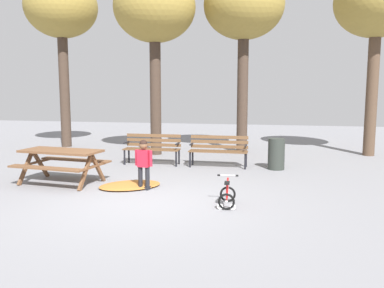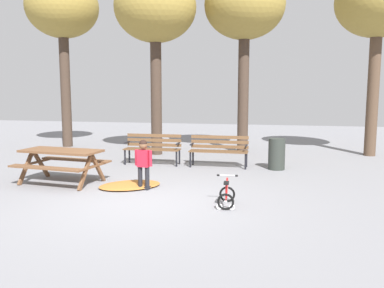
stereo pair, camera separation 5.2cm
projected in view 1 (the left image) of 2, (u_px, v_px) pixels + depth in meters
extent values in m
plane|color=gray|center=(142.00, 202.00, 7.62)|extent=(36.00, 36.00, 0.00)
cube|color=brown|center=(61.00, 151.00, 9.06)|extent=(1.88, 0.97, 0.05)
cube|color=brown|center=(45.00, 168.00, 8.58)|extent=(1.82, 0.45, 0.04)
cube|color=brown|center=(76.00, 160.00, 9.62)|extent=(1.82, 0.45, 0.04)
cube|color=brown|center=(26.00, 168.00, 9.12)|extent=(0.13, 0.57, 0.76)
cube|color=brown|center=(41.00, 164.00, 9.59)|extent=(0.13, 0.57, 0.76)
cube|color=brown|center=(33.00, 163.00, 9.35)|extent=(0.21, 1.10, 0.04)
cube|color=brown|center=(85.00, 172.00, 8.63)|extent=(0.13, 0.57, 0.76)
cube|color=brown|center=(98.00, 168.00, 9.10)|extent=(0.13, 0.57, 0.76)
cube|color=brown|center=(92.00, 167.00, 8.86)|extent=(0.21, 1.10, 0.04)
cube|color=brown|center=(153.00, 148.00, 11.58)|extent=(1.60, 0.10, 0.03)
cube|color=brown|center=(152.00, 149.00, 11.46)|extent=(1.60, 0.10, 0.03)
cube|color=brown|center=(151.00, 150.00, 11.35)|extent=(1.60, 0.10, 0.03)
cube|color=brown|center=(150.00, 150.00, 11.23)|extent=(1.60, 0.10, 0.03)
cube|color=brown|center=(154.00, 145.00, 11.60)|extent=(1.60, 0.07, 0.09)
cube|color=brown|center=(154.00, 140.00, 11.59)|extent=(1.60, 0.07, 0.09)
cube|color=brown|center=(154.00, 136.00, 11.57)|extent=(1.60, 0.07, 0.09)
cylinder|color=black|center=(176.00, 159.00, 11.14)|extent=(0.05, 0.05, 0.44)
cylinder|color=black|center=(179.00, 157.00, 11.49)|extent=(0.05, 0.05, 0.44)
cube|color=black|center=(178.00, 144.00, 11.26)|extent=(0.05, 0.40, 0.03)
cylinder|color=black|center=(125.00, 157.00, 11.42)|extent=(0.05, 0.05, 0.44)
cylinder|color=black|center=(129.00, 155.00, 11.77)|extent=(0.05, 0.05, 0.44)
cube|color=black|center=(126.00, 142.00, 11.54)|extent=(0.05, 0.40, 0.03)
cube|color=brown|center=(219.00, 150.00, 11.19)|extent=(1.60, 0.08, 0.03)
cube|color=brown|center=(218.00, 151.00, 11.07)|extent=(1.60, 0.08, 0.03)
cube|color=brown|center=(218.00, 152.00, 10.95)|extent=(1.60, 0.08, 0.03)
cube|color=brown|center=(217.00, 152.00, 10.84)|extent=(1.60, 0.08, 0.03)
cube|color=brown|center=(219.00, 147.00, 11.21)|extent=(1.60, 0.06, 0.09)
cube|color=brown|center=(219.00, 142.00, 11.20)|extent=(1.60, 0.06, 0.09)
cube|color=brown|center=(219.00, 137.00, 11.18)|extent=(1.60, 0.06, 0.09)
cylinder|color=black|center=(245.00, 161.00, 10.74)|extent=(0.05, 0.05, 0.44)
cylinder|color=black|center=(246.00, 159.00, 11.09)|extent=(0.05, 0.05, 0.44)
cube|color=black|center=(246.00, 145.00, 10.86)|extent=(0.04, 0.40, 0.03)
cylinder|color=black|center=(190.00, 159.00, 11.03)|extent=(0.05, 0.05, 0.44)
cylinder|color=black|center=(193.00, 157.00, 11.38)|extent=(0.05, 0.05, 0.44)
cube|color=black|center=(191.00, 144.00, 11.15)|extent=(0.04, 0.40, 0.03)
cylinder|color=black|center=(147.00, 178.00, 8.54)|extent=(0.10, 0.10, 0.49)
cube|color=black|center=(148.00, 188.00, 8.57)|extent=(0.12, 0.17, 0.06)
cylinder|color=black|center=(140.00, 178.00, 8.60)|extent=(0.10, 0.10, 0.49)
cube|color=black|center=(141.00, 187.00, 8.63)|extent=(0.12, 0.17, 0.06)
cube|color=#B71E33|center=(144.00, 158.00, 8.52)|extent=(0.27, 0.19, 0.36)
sphere|color=brown|center=(143.00, 145.00, 8.48)|extent=(0.18, 0.18, 0.18)
sphere|color=black|center=(143.00, 144.00, 8.48)|extent=(0.17, 0.17, 0.17)
cylinder|color=#B71E33|center=(151.00, 158.00, 8.46)|extent=(0.07, 0.07, 0.34)
cylinder|color=#B71E33|center=(137.00, 157.00, 8.58)|extent=(0.07, 0.07, 0.34)
torus|color=black|center=(228.00, 194.00, 7.60)|extent=(0.30, 0.06, 0.30)
cylinder|color=silver|center=(228.00, 194.00, 7.60)|extent=(0.05, 0.04, 0.04)
torus|color=black|center=(226.00, 202.00, 7.09)|extent=(0.30, 0.06, 0.30)
cylinder|color=silver|center=(226.00, 202.00, 7.09)|extent=(0.05, 0.04, 0.04)
torus|color=white|center=(220.00, 207.00, 7.12)|extent=(0.11, 0.03, 0.11)
torus|color=white|center=(233.00, 207.00, 7.09)|extent=(0.11, 0.03, 0.11)
cylinder|color=red|center=(227.00, 188.00, 7.40)|extent=(0.06, 0.31, 0.32)
cylinder|color=red|center=(227.00, 191.00, 7.25)|extent=(0.04, 0.08, 0.27)
cylinder|color=red|center=(227.00, 200.00, 7.19)|extent=(0.04, 0.20, 0.05)
cylinder|color=silver|center=(228.00, 186.00, 7.56)|extent=(0.04, 0.07, 0.32)
cylinder|color=red|center=(227.00, 183.00, 7.37)|extent=(0.06, 0.32, 0.05)
cube|color=black|center=(227.00, 183.00, 7.21)|extent=(0.10, 0.18, 0.04)
cylinder|color=silver|center=(228.00, 175.00, 7.51)|extent=(0.34, 0.05, 0.02)
cylinder|color=black|center=(219.00, 175.00, 7.53)|extent=(0.05, 0.04, 0.04)
cylinder|color=black|center=(237.00, 176.00, 7.49)|extent=(0.05, 0.04, 0.04)
ellipsoid|color=#B26B2D|center=(130.00, 185.00, 8.82)|extent=(1.65, 1.57, 0.07)
cylinder|color=#2D332D|center=(276.00, 154.00, 10.73)|extent=(0.44, 0.44, 0.83)
cylinder|color=#423328|center=(65.00, 91.00, 14.90)|extent=(0.36, 0.36, 4.18)
ellipsoid|color=olive|center=(61.00, 7.00, 14.51)|extent=(2.60, 2.60, 2.20)
cylinder|color=#423328|center=(156.00, 96.00, 13.10)|extent=(0.36, 0.36, 3.80)
ellipsoid|color=olive|center=(155.00, 7.00, 12.73)|extent=(2.60, 2.60, 2.20)
cylinder|color=#423328|center=(242.00, 94.00, 13.37)|extent=(0.36, 0.36, 3.93)
ellipsoid|color=olive|center=(244.00, 5.00, 12.99)|extent=(2.60, 2.60, 2.20)
cylinder|color=brown|center=(372.00, 95.00, 12.83)|extent=(0.36, 0.36, 3.92)
ellipsoid|color=olive|center=(377.00, 1.00, 12.46)|extent=(2.60, 2.60, 2.20)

